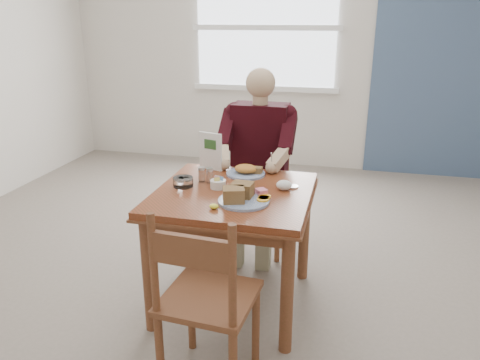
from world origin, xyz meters
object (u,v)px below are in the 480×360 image
(table, at_px, (233,208))
(diner, at_px, (258,149))
(chair_far, at_px, (260,188))
(chair_near, at_px, (205,301))
(near_plate, at_px, (242,196))
(far_plate, at_px, (247,171))

(table, bearing_deg, diner, 90.00)
(chair_far, xyz_separation_m, chair_near, (0.06, -1.53, 0.00))
(near_plate, relative_size, far_plate, 1.24)
(chair_far, relative_size, chair_near, 1.00)
(far_plate, bearing_deg, diner, 91.12)
(diner, height_order, far_plate, diner)
(chair_near, xyz_separation_m, near_plate, (0.03, 0.57, 0.31))
(near_plate, height_order, far_plate, near_plate)
(chair_near, bearing_deg, chair_far, 92.11)
(chair_far, distance_m, far_plate, 0.57)
(near_plate, bearing_deg, chair_far, 95.33)
(chair_far, bearing_deg, near_plate, -84.67)
(table, relative_size, far_plate, 3.48)
(table, height_order, near_plate, near_plate)
(chair_far, xyz_separation_m, far_plate, (0.01, -0.49, 0.30))
(table, distance_m, far_plate, 0.34)
(table, bearing_deg, chair_near, -85.60)
(table, distance_m, diner, 0.73)
(chair_near, bearing_deg, far_plate, 92.67)
(far_plate, bearing_deg, chair_near, -87.33)
(chair_far, distance_m, near_plate, 1.00)
(chair_far, height_order, diner, diner)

